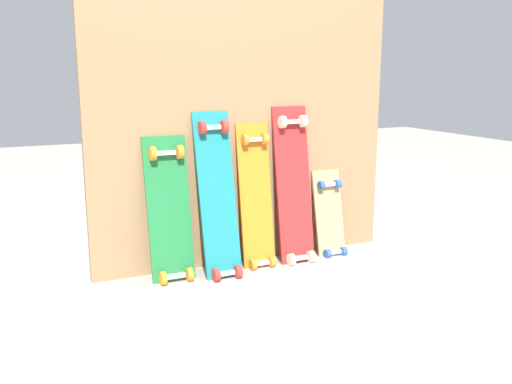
# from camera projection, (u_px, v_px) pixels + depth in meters

# --- Properties ---
(ground_plane) EXTENTS (12.00, 12.00, 0.00)m
(ground_plane) POSITION_uv_depth(u_px,v_px,m) (251.00, 263.00, 3.27)
(ground_plane) COLOR #B2AAA0
(plywood_wall_panel) EXTENTS (1.78, 0.04, 1.82)m
(plywood_wall_panel) POSITION_uv_depth(u_px,v_px,m) (246.00, 104.00, 3.14)
(plywood_wall_panel) COLOR #99724C
(plywood_wall_panel) RESTS_ON ground
(skateboard_green) EXTENTS (0.23, 0.21, 0.82)m
(skateboard_green) POSITION_uv_depth(u_px,v_px,m) (170.00, 215.00, 2.97)
(skateboard_green) COLOR #1E7238
(skateboard_green) RESTS_ON ground
(skateboard_teal) EXTENTS (0.20, 0.28, 0.94)m
(skateboard_teal) POSITION_uv_depth(u_px,v_px,m) (218.00, 200.00, 3.03)
(skateboard_teal) COLOR #197A7F
(skateboard_teal) RESTS_ON ground
(skateboard_orange) EXTENTS (0.19, 0.19, 0.87)m
(skateboard_orange) POSITION_uv_depth(u_px,v_px,m) (256.00, 201.00, 3.18)
(skateboard_orange) COLOR orange
(skateboard_orange) RESTS_ON ground
(skateboard_red) EXTENTS (0.21, 0.22, 0.95)m
(skateboard_red) POSITION_uv_depth(u_px,v_px,m) (294.00, 190.00, 3.25)
(skateboard_red) COLOR #B22626
(skateboard_red) RESTS_ON ground
(skateboard_natural) EXTENTS (0.18, 0.18, 0.58)m
(skateboard_natural) POSITION_uv_depth(u_px,v_px,m) (330.00, 218.00, 3.41)
(skateboard_natural) COLOR tan
(skateboard_natural) RESTS_ON ground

